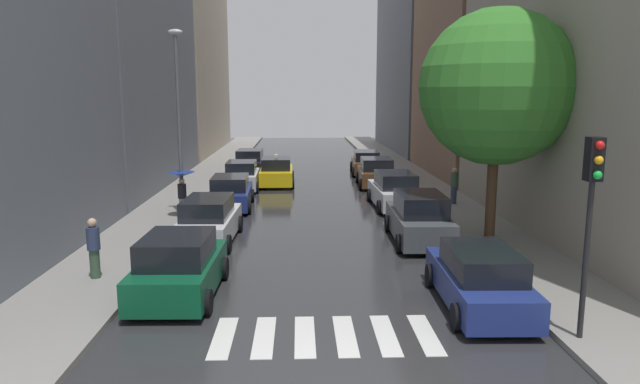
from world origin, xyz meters
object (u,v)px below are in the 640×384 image
at_px(parked_car_right_fifth, 366,163).
at_px(taxi_midroad, 276,172).
at_px(pedestrian_foreground, 182,183).
at_px(pedestrian_by_kerb, 454,185).
at_px(parked_car_left_fifth, 250,163).
at_px(parked_car_right_second, 419,219).
at_px(lamp_post_left, 179,112).
at_px(parked_car_right_fourth, 376,173).
at_px(traffic_light_right_corner, 592,194).
at_px(parked_car_left_fourth, 242,176).
at_px(pedestrian_near_tree, 94,247).
at_px(parked_car_left_second, 209,221).
at_px(parked_car_right_third, 395,191).
at_px(parked_car_left_third, 231,193).
at_px(street_tree_right, 497,88).
at_px(parked_car_right_nearest, 479,279).
at_px(parked_car_left_nearest, 179,268).

distance_m(parked_car_right_fifth, taxi_midroad, 7.37).
height_order(pedestrian_foreground, pedestrian_by_kerb, pedestrian_foreground).
distance_m(parked_car_left_fifth, parked_car_right_second, 18.94).
bearing_deg(lamp_post_left, taxi_midroad, 67.98).
distance_m(parked_car_right_fourth, taxi_midroad, 5.83).
bearing_deg(lamp_post_left, traffic_light_right_corner, -49.22).
xyz_separation_m(parked_car_left_fourth, parked_car_left_fifth, (-0.01, 5.69, 0.04)).
distance_m(parked_car_left_fifth, pedestrian_near_tree, 21.69).
xyz_separation_m(parked_car_left_second, parked_car_right_second, (7.58, -0.18, 0.06)).
bearing_deg(parked_car_right_second, traffic_light_right_corner, -167.62).
height_order(parked_car_left_fifth, parked_car_right_third, same).
bearing_deg(pedestrian_foreground, lamp_post_left, 63.11).
bearing_deg(parked_car_right_fourth, parked_car_left_fifth, 59.40).
height_order(parked_car_right_fourth, lamp_post_left, lamp_post_left).
distance_m(parked_car_left_third, parked_car_left_fourth, 5.33).
bearing_deg(parked_car_right_fourth, parked_car_left_third, 130.59).
xyz_separation_m(parked_car_left_fifth, parked_car_right_fourth, (7.67, -4.90, -0.01)).
bearing_deg(traffic_light_right_corner, parked_car_left_third, 121.59).
relative_size(parked_car_left_third, lamp_post_left, 0.56).
xyz_separation_m(street_tree_right, lamp_post_left, (-11.76, 4.56, -0.95)).
xyz_separation_m(parked_car_left_second, parked_car_right_fourth, (7.71, 12.29, -0.00)).
bearing_deg(parked_car_right_fourth, parked_car_left_fourth, 97.87).
xyz_separation_m(parked_car_right_fifth, lamp_post_left, (-9.48, -13.58, 3.84)).
bearing_deg(parked_car_right_nearest, parked_car_right_fourth, 1.70).
distance_m(parked_car_left_nearest, parked_car_right_nearest, 7.75).
xyz_separation_m(parked_car_right_fifth, pedestrian_by_kerb, (2.87, -11.27, 0.31)).
bearing_deg(parked_car_right_fifth, parked_car_right_nearest, -177.19).
height_order(pedestrian_near_tree, lamp_post_left, lamp_post_left).
xyz_separation_m(parked_car_right_nearest, taxi_midroad, (-5.83, 19.59, 0.03)).
relative_size(parked_car_right_fourth, pedestrian_near_tree, 2.46).
bearing_deg(pedestrian_near_tree, parked_car_right_second, 7.33).
relative_size(parked_car_left_fifth, lamp_post_left, 0.55).
bearing_deg(parked_car_left_second, pedestrian_foreground, 25.75).
distance_m(parked_car_left_nearest, parked_car_right_fourth, 19.41).
distance_m(parked_car_right_third, lamp_post_left, 10.41).
distance_m(pedestrian_near_tree, street_tree_right, 13.85).
height_order(parked_car_left_fourth, street_tree_right, street_tree_right).
bearing_deg(parked_car_left_third, pedestrian_near_tree, 164.54).
relative_size(parked_car_left_nearest, pedestrian_by_kerb, 2.43).
height_order(parked_car_left_nearest, street_tree_right, street_tree_right).
distance_m(parked_car_left_fourth, parked_car_right_third, 9.42).
xyz_separation_m(parked_car_left_third, pedestrian_near_tree, (-2.59, -10.52, 0.33)).
height_order(parked_car_left_fifth, parked_car_right_second, parked_car_right_second).
height_order(parked_car_left_third, taxi_midroad, taxi_midroad).
bearing_deg(parked_car_left_fourth, pedestrian_near_tree, 169.93).
bearing_deg(traffic_light_right_corner, parked_car_left_fifth, 109.53).
bearing_deg(parked_car_left_nearest, pedestrian_foreground, 12.15).
distance_m(parked_car_right_second, traffic_light_right_corner, 9.13).
xyz_separation_m(parked_car_right_nearest, parked_car_right_fifth, (-0.01, 24.12, -0.00)).
height_order(parked_car_left_second, pedestrian_by_kerb, pedestrian_by_kerb).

